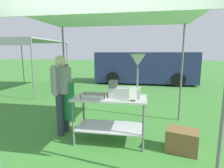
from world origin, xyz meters
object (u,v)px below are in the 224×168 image
Objects in this scene: donut_cart at (110,109)px; donut_tray at (95,96)px; van_navy at (145,67)px; donut_fryer at (128,81)px; vendor at (62,91)px; neighbour_tent at (24,42)px; supply_crate at (182,140)px; stall_canopy at (111,16)px; menu_sign at (133,95)px.

donut_cart is 0.38m from donut_tray.
donut_cart is 0.25× the size of van_navy.
donut_fryer reaches higher than vendor.
neighbour_tent is at bearing 132.00° from vendor.
neighbour_tent is (-5.78, 4.19, 1.94)m from supply_crate.
stall_canopy reaches higher than donut_tray.
neighbour_tent is (-4.50, 4.03, 1.49)m from donut_cart.
donut_fryer is 0.49× the size of vendor.
menu_sign is at bearing -40.80° from neighbour_tent.
donut_tray is 0.28× the size of vendor.
vendor is at bearing -48.00° from neighbour_tent.
vendor is 5.35m from neighbour_tent.
stall_canopy is 7.13m from van_navy.
menu_sign is at bearing -27.75° from donut_cart.
van_navy is (0.96, 7.16, -0.01)m from donut_tray.
donut_fryer is (0.32, -0.08, -1.13)m from stall_canopy.
van_navy reaches higher than donut_tray.
donut_fryer is 1.37m from vendor.
neighbour_tent is (-4.50, 3.94, -0.16)m from stall_canopy.
donut_cart is 0.61m from donut_fryer.
vendor is (-1.34, 0.14, -0.26)m from donut_fryer.
donut_tray reaches higher than donut_cart.
vendor is 7.10m from van_navy.
donut_tray is at bearing 169.99° from menu_sign.
menu_sign is 1.50m from vendor.
stall_canopy is 7.11× the size of donut_tray.
donut_tray is 1.69m from supply_crate.
van_navy reaches higher than menu_sign.
stall_canopy reaches higher than neighbour_tent.
stall_canopy reaches higher than vendor.
van_navy is at bearing 87.01° from donut_fryer.
stall_canopy is at bearing -95.68° from van_navy.
menu_sign is 0.08× the size of neighbour_tent.
menu_sign is 1.15m from supply_crate.
donut_tray is at bearing -143.10° from stall_canopy.
vendor is (-1.02, 0.16, 0.26)m from donut_cart.
donut_cart is (-0.00, -0.10, -1.65)m from stall_canopy.
vendor is 2.42m from supply_crate.
van_navy is (1.71, 6.89, -0.03)m from vendor.
donut_fryer is 1.36× the size of supply_crate.
supply_crate is (1.27, -0.16, -0.45)m from donut_cart.
stall_canopy is 1.72m from vendor.
donut_cart is 7.09m from van_navy.
stall_canopy is 1.18m from donut_fryer.
stall_canopy is 4.00× the size of donut_fryer.
menu_sign is at bearing -67.10° from donut_fryer.
supply_crate is at bearing -2.00° from donut_tray.
donut_cart is at bearing -8.96° from vendor.
neighbour_tent reaches higher than vendor.
stall_canopy is 1.66m from donut_cart.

